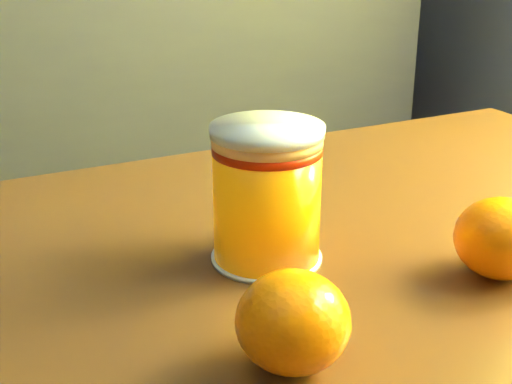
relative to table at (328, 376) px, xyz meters
name	(u,v)px	position (x,y,z in m)	size (l,w,h in m)	color
table	(328,376)	(0.00, 0.00, 0.00)	(1.05, 0.81, 0.72)	brown
juice_glass	(267,195)	(-0.04, 0.05, 0.15)	(0.09, 0.09, 0.11)	orange
orange_front	(293,322)	(-0.07, -0.10, 0.12)	(0.07, 0.07, 0.06)	orange
orange_back	(501,238)	(0.12, -0.04, 0.12)	(0.07, 0.07, 0.06)	orange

